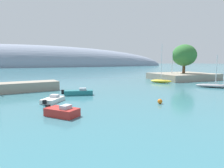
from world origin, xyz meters
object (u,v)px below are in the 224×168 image
(sailboat_grey_outer_mooring, at_px, (215,86))
(motorboat_white_outer, at_px, (53,100))
(sailboat_sand_mid_mooring, at_px, (172,78))
(motorboat_red_foreground, at_px, (62,112))
(motorboat_teal_alongside_breakwater, at_px, (79,93))
(sailboat_yellow_near_shore, at_px, (161,81))
(tree_clump_shore, at_px, (184,55))
(mooring_buoy_orange, at_px, (160,101))

(sailboat_grey_outer_mooring, height_order, motorboat_white_outer, sailboat_grey_outer_mooring)
(sailboat_sand_mid_mooring, xyz_separation_m, motorboat_red_foreground, (-37.90, -27.81, 0.02))
(motorboat_red_foreground, relative_size, motorboat_white_outer, 0.93)
(sailboat_sand_mid_mooring, relative_size, motorboat_teal_alongside_breakwater, 1.62)
(sailboat_yellow_near_shore, xyz_separation_m, sailboat_sand_mid_mooring, (8.56, 6.02, -0.10))
(motorboat_white_outer, bearing_deg, sailboat_sand_mid_mooring, -26.12)
(sailboat_grey_outer_mooring, relative_size, motorboat_red_foreground, 1.85)
(motorboat_red_foreground, bearing_deg, sailboat_sand_mid_mooring, 86.48)
(sailboat_yellow_near_shore, bearing_deg, motorboat_teal_alongside_breakwater, 70.74)
(tree_clump_shore, xyz_separation_m, sailboat_yellow_near_shore, (-12.29, -4.96, -6.99))
(motorboat_teal_alongside_breakwater, height_order, mooring_buoy_orange, motorboat_teal_alongside_breakwater)
(sailboat_sand_mid_mooring, height_order, motorboat_teal_alongside_breakwater, sailboat_sand_mid_mooring)
(sailboat_grey_outer_mooring, relative_size, mooring_buoy_orange, 10.77)
(motorboat_red_foreground, distance_m, mooring_buoy_orange, 13.45)
(sailboat_yellow_near_shore, bearing_deg, sailboat_grey_outer_mooring, 162.29)
(motorboat_red_foreground, xyz_separation_m, motorboat_white_outer, (-0.07, 7.86, -0.13))
(tree_clump_shore, xyz_separation_m, sailboat_grey_outer_mooring, (-6.97, -17.27, -7.09))
(tree_clump_shore, bearing_deg, mooring_buoy_orange, -137.45)
(sailboat_yellow_near_shore, relative_size, sailboat_sand_mid_mooring, 1.18)
(tree_clump_shore, relative_size, motorboat_red_foreground, 2.28)
(sailboat_grey_outer_mooring, bearing_deg, sailboat_sand_mid_mooring, -53.14)
(tree_clump_shore, distance_m, motorboat_red_foreground, 49.99)
(motorboat_teal_alongside_breakwater, distance_m, motorboat_white_outer, 6.23)
(mooring_buoy_orange, bearing_deg, motorboat_red_foreground, -176.36)
(motorboat_teal_alongside_breakwater, bearing_deg, sailboat_yellow_near_shore, 36.33)
(motorboat_teal_alongside_breakwater, bearing_deg, tree_clump_shore, 36.37)
(sailboat_grey_outer_mooring, bearing_deg, mooring_buoy_orange, 68.99)
(sailboat_grey_outer_mooring, xyz_separation_m, motorboat_white_outer, (-34.73, -1.62, -0.11))
(sailboat_yellow_near_shore, height_order, motorboat_teal_alongside_breakwater, sailboat_yellow_near_shore)
(sailboat_sand_mid_mooring, distance_m, motorboat_red_foreground, 47.01)
(mooring_buoy_orange, bearing_deg, tree_clump_shore, 42.55)
(mooring_buoy_orange, bearing_deg, sailboat_yellow_near_shore, 52.76)
(sailboat_sand_mid_mooring, xyz_separation_m, sailboat_grey_outer_mooring, (-3.24, -18.33, -0.00))
(motorboat_white_outer, bearing_deg, sailboat_yellow_near_shore, -28.48)
(tree_clump_shore, xyz_separation_m, motorboat_teal_alongside_breakwater, (-36.97, -14.84, -7.09))
(motorboat_white_outer, bearing_deg, sailboat_grey_outer_mooring, -51.17)
(motorboat_teal_alongside_breakwater, relative_size, motorboat_white_outer, 1.27)
(tree_clump_shore, bearing_deg, sailboat_sand_mid_mooring, 164.16)
(sailboat_sand_mid_mooring, xyz_separation_m, motorboat_white_outer, (-37.97, -19.95, -0.11))
(sailboat_yellow_near_shore, relative_size, motorboat_teal_alongside_breakwater, 1.92)
(sailboat_sand_mid_mooring, distance_m, motorboat_white_outer, 42.89)
(tree_clump_shore, height_order, mooring_buoy_orange, tree_clump_shore)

